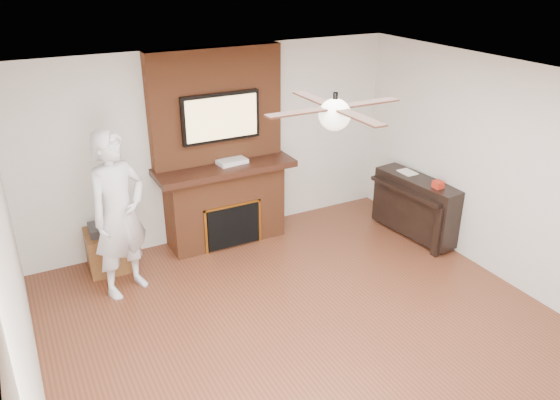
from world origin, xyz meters
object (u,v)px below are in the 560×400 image
fireplace (222,169)px  piano (416,206)px  person (119,215)px  side_table (109,248)px

fireplace → piano: fireplace is taller
fireplace → piano: size_ratio=1.93×
fireplace → person: fireplace is taller
person → side_table: size_ratio=3.22×
person → side_table: person is taller
person → fireplace: bearing=-1.1°
side_table → piano: (3.82, -1.06, 0.17)m
fireplace → side_table: 1.69m
person → piano: size_ratio=1.45×
piano → side_table: bearing=158.0°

